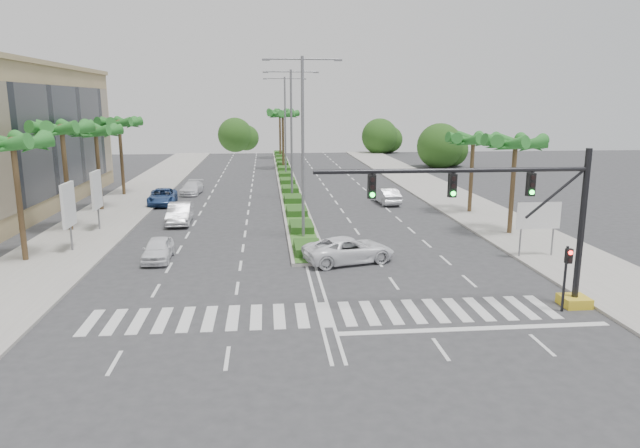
# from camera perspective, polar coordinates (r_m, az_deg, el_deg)

# --- Properties ---
(ground) EXTENTS (160.00, 160.00, 0.00)m
(ground) POSITION_cam_1_polar(r_m,az_deg,el_deg) (25.37, 0.47, -9.05)
(ground) COLOR #333335
(ground) RESTS_ON ground
(footpath_right) EXTENTS (6.00, 120.00, 0.15)m
(footpath_right) POSITION_cam_1_polar(r_m,az_deg,el_deg) (47.84, 16.30, 0.71)
(footpath_right) COLOR gray
(footpath_right) RESTS_ON ground
(footpath_left) EXTENTS (6.00, 120.00, 0.15)m
(footpath_left) POSITION_cam_1_polar(r_m,az_deg,el_deg) (46.25, -21.34, -0.02)
(footpath_left) COLOR gray
(footpath_left) RESTS_ON ground
(median) EXTENTS (2.20, 75.00, 0.20)m
(median) POSITION_cam_1_polar(r_m,az_deg,el_deg) (69.16, -3.40, 4.62)
(median) COLOR gray
(median) RESTS_ON ground
(median_grass) EXTENTS (1.80, 75.00, 0.04)m
(median_grass) POSITION_cam_1_polar(r_m,az_deg,el_deg) (69.15, -3.40, 4.72)
(median_grass) COLOR #275F20
(median_grass) RESTS_ON median
(signal_gantry) EXTENTS (12.60, 1.20, 7.20)m
(signal_gantry) POSITION_cam_1_polar(r_m,az_deg,el_deg) (26.90, 20.53, -0.90)
(signal_gantry) COLOR gold
(signal_gantry) RESTS_ON ground
(pedestrian_signal) EXTENTS (0.28, 0.36, 3.00)m
(pedestrian_signal) POSITION_cam_1_polar(r_m,az_deg,el_deg) (27.27, 23.44, -4.04)
(pedestrian_signal) COLOR black
(pedestrian_signal) RESTS_ON ground
(direction_sign) EXTENTS (2.70, 0.11, 3.40)m
(direction_sign) POSITION_cam_1_polar(r_m,az_deg,el_deg) (35.96, 20.99, 0.57)
(direction_sign) COLOR slate
(direction_sign) RESTS_ON ground
(billboard_near) EXTENTS (0.18, 2.10, 4.35)m
(billboard_near) POSITION_cam_1_polar(r_m,az_deg,el_deg) (38.02, -23.86, 1.71)
(billboard_near) COLOR slate
(billboard_near) RESTS_ON ground
(billboard_far) EXTENTS (0.18, 2.10, 4.35)m
(billboard_far) POSITION_cam_1_polar(r_m,az_deg,el_deg) (43.68, -21.45, 3.15)
(billboard_far) COLOR slate
(billboard_far) RESTS_ON ground
(palm_left_near) EXTENTS (4.57, 4.68, 7.55)m
(palm_left_near) POSITION_cam_1_polar(r_m,az_deg,el_deg) (36.43, -28.35, 6.81)
(palm_left_near) COLOR brown
(palm_left_near) RESTS_ON ground
(palm_left_mid) EXTENTS (4.57, 4.68, 7.95)m
(palm_left_mid) POSITION_cam_1_polar(r_m,az_deg,el_deg) (43.88, -24.40, 8.36)
(palm_left_mid) COLOR brown
(palm_left_mid) RESTS_ON ground
(palm_left_far) EXTENTS (4.57, 4.68, 7.35)m
(palm_left_far) POSITION_cam_1_polar(r_m,az_deg,el_deg) (51.54, -21.51, 8.36)
(palm_left_far) COLOR brown
(palm_left_far) RESTS_ON ground
(palm_left_end) EXTENTS (4.57, 4.68, 7.75)m
(palm_left_end) POSITION_cam_1_polar(r_m,az_deg,el_deg) (59.25, -19.44, 9.28)
(palm_left_end) COLOR brown
(palm_left_end) RESTS_ON ground
(palm_right_near) EXTENTS (4.57, 4.68, 7.05)m
(palm_right_near) POSITION_cam_1_polar(r_m,az_deg,el_deg) (41.28, 18.96, 7.39)
(palm_right_near) COLOR brown
(palm_right_near) RESTS_ON ground
(palm_right_far) EXTENTS (4.57, 4.68, 6.75)m
(palm_right_far) POSITION_cam_1_polar(r_m,az_deg,el_deg) (48.69, 15.07, 7.92)
(palm_right_far) COLOR brown
(palm_right_far) RESTS_ON ground
(palm_median_a) EXTENTS (4.57, 4.68, 8.05)m
(palm_median_a) POSITION_cam_1_polar(r_m,az_deg,el_deg) (78.58, -3.75, 10.70)
(palm_median_a) COLOR brown
(palm_median_a) RESTS_ON ground
(palm_median_b) EXTENTS (4.57, 4.68, 8.05)m
(palm_median_b) POSITION_cam_1_polar(r_m,az_deg,el_deg) (93.57, -4.04, 10.93)
(palm_median_b) COLOR brown
(palm_median_b) RESTS_ON ground
(streetlight_near) EXTENTS (5.10, 0.25, 12.00)m
(streetlight_near) POSITION_cam_1_polar(r_m,az_deg,el_deg) (37.68, -1.74, 8.56)
(streetlight_near) COLOR slate
(streetlight_near) RESTS_ON ground
(streetlight_mid) EXTENTS (5.10, 0.25, 12.00)m
(streetlight_mid) POSITION_cam_1_polar(r_m,az_deg,el_deg) (53.63, -2.88, 9.63)
(streetlight_mid) COLOR slate
(streetlight_mid) RESTS_ON ground
(streetlight_far) EXTENTS (5.10, 0.25, 12.00)m
(streetlight_far) POSITION_cam_1_polar(r_m,az_deg,el_deg) (69.60, -3.50, 10.21)
(streetlight_far) COLOR slate
(streetlight_far) RESTS_ON ground
(car_parked_a) EXTENTS (1.69, 3.97, 1.34)m
(car_parked_a) POSITION_cam_1_polar(r_m,az_deg,el_deg) (34.85, -15.89, -2.44)
(car_parked_a) COLOR white
(car_parked_a) RESTS_ON ground
(car_parked_b) EXTENTS (1.80, 4.80, 1.57)m
(car_parked_b) POSITION_cam_1_polar(r_m,az_deg,el_deg) (44.83, -13.84, 1.03)
(car_parked_b) COLOR silver
(car_parked_b) RESTS_ON ground
(car_parked_c) EXTENTS (2.82, 5.36, 1.44)m
(car_parked_c) POSITION_cam_1_polar(r_m,az_deg,el_deg) (53.50, -15.47, 2.64)
(car_parked_c) COLOR navy
(car_parked_c) RESTS_ON ground
(car_parked_d) EXTENTS (2.20, 4.56, 1.28)m
(car_parked_d) POSITION_cam_1_polar(r_m,az_deg,el_deg) (58.91, -12.69, 3.55)
(car_parked_d) COLOR white
(car_parked_d) RESTS_ON ground
(car_crossing) EXTENTS (5.81, 3.80, 1.49)m
(car_crossing) POSITION_cam_1_polar(r_m,az_deg,el_deg) (33.14, 2.92, -2.59)
(car_crossing) COLOR white
(car_crossing) RESTS_ON ground
(car_right) EXTENTS (1.90, 4.55, 1.46)m
(car_right) POSITION_cam_1_polar(r_m,az_deg,el_deg) (52.39, 6.68, 2.82)
(car_right) COLOR silver
(car_right) RESTS_ON ground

